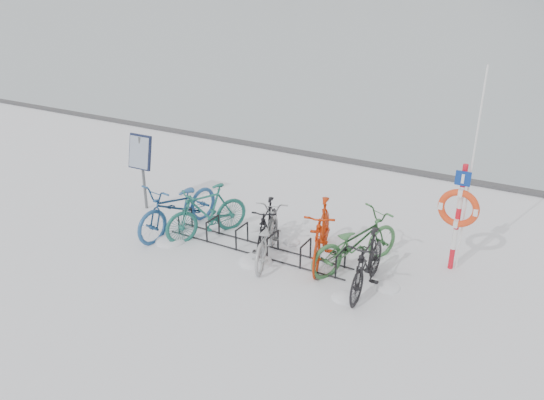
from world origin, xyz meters
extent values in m
plane|color=white|center=(0.00, 0.00, 0.00)|extent=(900.00, 900.00, 0.00)
cube|color=#3F3F42|center=(0.00, 5.90, 0.05)|extent=(400.00, 0.25, 0.10)
cylinder|color=black|center=(-1.80, -0.22, 0.22)|extent=(0.04, 0.04, 0.44)
cylinder|color=black|center=(-1.80, 0.22, 0.22)|extent=(0.04, 0.04, 0.44)
cylinder|color=black|center=(-1.80, 0.00, 0.44)|extent=(0.04, 0.44, 0.04)
cylinder|color=black|center=(-1.08, -0.22, 0.22)|extent=(0.04, 0.04, 0.44)
cylinder|color=black|center=(-1.08, 0.22, 0.22)|extent=(0.04, 0.04, 0.44)
cylinder|color=black|center=(-1.08, 0.00, 0.44)|extent=(0.04, 0.44, 0.04)
cylinder|color=black|center=(-0.36, -0.22, 0.22)|extent=(0.04, 0.04, 0.44)
cylinder|color=black|center=(-0.36, 0.22, 0.22)|extent=(0.04, 0.04, 0.44)
cylinder|color=black|center=(-0.36, 0.00, 0.44)|extent=(0.04, 0.44, 0.04)
cylinder|color=black|center=(0.36, -0.22, 0.22)|extent=(0.04, 0.04, 0.44)
cylinder|color=black|center=(0.36, 0.22, 0.22)|extent=(0.04, 0.04, 0.44)
cylinder|color=black|center=(0.36, 0.00, 0.44)|extent=(0.04, 0.44, 0.04)
cylinder|color=black|center=(1.08, -0.22, 0.22)|extent=(0.04, 0.04, 0.44)
cylinder|color=black|center=(1.08, 0.22, 0.22)|extent=(0.04, 0.04, 0.44)
cylinder|color=black|center=(1.08, 0.00, 0.44)|extent=(0.04, 0.44, 0.04)
cylinder|color=black|center=(1.80, -0.22, 0.22)|extent=(0.04, 0.04, 0.44)
cylinder|color=black|center=(1.80, 0.22, 0.22)|extent=(0.04, 0.04, 0.44)
cylinder|color=black|center=(1.80, 0.00, 0.44)|extent=(0.04, 0.44, 0.04)
cylinder|color=black|center=(0.00, -0.22, 0.02)|extent=(4.00, 0.03, 0.03)
cylinder|color=black|center=(0.00, 0.22, 0.02)|extent=(4.00, 0.03, 0.03)
cylinder|color=#595B5E|center=(-3.35, 0.49, 0.87)|extent=(0.07, 0.07, 1.74)
cube|color=black|center=(-3.35, 0.46, 1.41)|extent=(0.60, 0.23, 0.79)
cube|color=#8C99AD|center=(-3.35, 0.42, 1.41)|extent=(0.54, 0.17, 0.70)
cylinder|color=red|center=(3.55, 1.19, 0.21)|extent=(0.09, 0.09, 0.42)
cylinder|color=silver|center=(3.55, 1.19, 0.62)|extent=(0.09, 0.09, 0.42)
cylinder|color=red|center=(3.55, 1.19, 1.04)|extent=(0.09, 0.09, 0.42)
cylinder|color=silver|center=(3.55, 1.19, 1.46)|extent=(0.09, 0.09, 0.42)
cylinder|color=red|center=(3.55, 1.19, 1.87)|extent=(0.09, 0.09, 0.42)
torus|color=red|center=(3.55, 1.10, 1.28)|extent=(0.73, 0.12, 0.73)
cube|color=navy|center=(3.55, 1.11, 1.84)|extent=(0.26, 0.03, 0.26)
cylinder|color=silver|center=(3.65, 1.24, 1.89)|extent=(0.03, 0.03, 3.78)
imported|color=navy|center=(-1.92, -0.03, 0.59)|extent=(1.06, 2.35, 1.19)
imported|color=#1D6056|center=(-1.26, 0.05, 0.57)|extent=(1.33, 1.94, 1.14)
imported|color=black|center=(0.08, 0.29, 0.49)|extent=(0.90, 1.69, 0.98)
imported|color=#94989B|center=(0.30, -0.15, 0.49)|extent=(1.18, 1.98, 0.98)
imported|color=#B42907|center=(1.27, 0.30, 0.60)|extent=(1.09, 2.07, 1.20)
imported|color=#366C3B|center=(1.93, 0.37, 0.55)|extent=(1.58, 2.19, 1.09)
imported|color=black|center=(2.39, -0.25, 0.54)|extent=(0.59, 1.81, 1.07)
ellipsoid|color=white|center=(0.22, -0.42, 0.00)|extent=(0.65, 0.65, 0.23)
ellipsoid|color=white|center=(1.38, 0.54, 0.00)|extent=(0.42, 0.42, 0.15)
ellipsoid|color=white|center=(2.73, -0.04, 0.00)|extent=(0.46, 0.46, 0.16)
ellipsoid|color=white|center=(-0.59, 0.76, 0.00)|extent=(0.39, 0.39, 0.14)
ellipsoid|color=white|center=(0.47, 0.62, 0.00)|extent=(0.36, 0.36, 0.12)
ellipsoid|color=white|center=(-1.77, -0.57, 0.00)|extent=(0.63, 0.63, 0.22)
ellipsoid|color=white|center=(2.19, -0.72, 0.00)|extent=(0.45, 0.45, 0.16)
ellipsoid|color=white|center=(-2.70, -0.12, 0.00)|extent=(0.34, 0.34, 0.12)
camera|label=1|loc=(4.88, -8.05, 5.17)|focal=35.00mm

